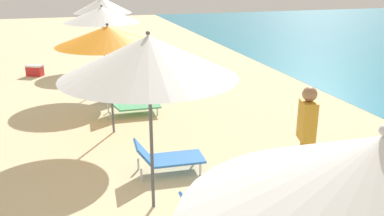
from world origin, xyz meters
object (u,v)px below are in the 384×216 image
Objects in this scene: umbrella_farthest at (102,5)px; person_walking_near at (307,128)px; umbrella_sixth at (102,15)px; umbrella_third at (376,182)px; lounger_fifth_shoreside at (130,104)px; lounger_farthest_inland at (125,64)px; lounger_sixth_shoreside at (118,71)px; lounger_farthest_shoreside at (121,50)px; umbrella_fifth at (108,36)px; umbrella_fourth at (149,57)px; cooler_box at (35,70)px; lounger_fourth_shoreside at (167,157)px; lounger_sixth_inland at (126,87)px.

person_walking_near is at bearing -78.50° from umbrella_farthest.
umbrella_third is at bearing -87.14° from umbrella_sixth.
lounger_farthest_inland is at bearing 84.79° from lounger_fifth_shoreside.
umbrella_third is 13.32m from lounger_farthest_inland.
umbrella_farthest reaches higher than lounger_farthest_inland.
lounger_farthest_shoreside is (0.58, 3.56, 0.08)m from lounger_sixth_shoreside.
lounger_fifth_shoreside is at bearing -86.20° from lounger_farthest_shoreside.
umbrella_fifth is 3.74m from umbrella_sixth.
umbrella_fourth reaches higher than lounger_fifth_shoreside.
umbrella_farthest is at bearing 84.65° from umbrella_sixth.
lounger_farthest_shoreside is at bearing 35.36° from cooler_box.
umbrella_third reaches higher than umbrella_sixth.
umbrella_sixth is 1.71× the size of lounger_sixth_shoreside.
umbrella_third is 1.02× the size of umbrella_farthest.
umbrella_sixth is 1.45× the size of person_walking_near.
umbrella_third reaches higher than lounger_farthest_shoreside.
lounger_farthest_inland is at bearing 88.40° from umbrella_third.
lounger_sixth_shoreside is at bearing 86.59° from umbrella_fourth.
cooler_box is at bearing 110.72° from lounger_fourth_shoreside.
cooler_box is (-2.21, 9.42, -2.13)m from umbrella_fourth.
lounger_farthest_shoreside is 4.02m from cooler_box.
umbrella_third is 14.34m from umbrella_farthest.
cooler_box is (-2.63, 3.58, -0.13)m from lounger_sixth_inland.
lounger_sixth_inland is at bearing -88.76° from umbrella_farthest.
umbrella_sixth reaches higher than lounger_fifth_shoreside.
umbrella_fourth reaches higher than umbrella_farthest.
umbrella_fifth is at bearing -115.17° from lounger_fifth_shoreside.
umbrella_fourth is at bearing -76.80° from cooler_box.
lounger_sixth_inland is at bearing -86.74° from lounger_farthest_shoreside.
umbrella_fifth reaches higher than lounger_fifth_shoreside.
umbrella_sixth is (-0.34, 2.62, 1.96)m from lounger_fifth_shoreside.
umbrella_third is 1.80× the size of lounger_sixth_shoreside.
umbrella_sixth is 0.97× the size of umbrella_farthest.
umbrella_farthest is at bearing 121.66° from lounger_farthest_inland.
umbrella_farthest is at bearing 85.72° from umbrella_fifth.
umbrella_fifth reaches higher than lounger_farthest_inland.
umbrella_fourth is 2.33m from lounger_fourth_shoreside.
umbrella_third is at bearing -89.14° from umbrella_farthest.
person_walking_near reaches higher than lounger_farthest_inland.
umbrella_fifth is at bearing -95.04° from lounger_farthest_inland.
lounger_fourth_shoreside is at bearing -72.30° from cooler_box.
lounger_fourth_shoreside is 0.72× the size of person_walking_near.
umbrella_fourth reaches higher than lounger_farthest_shoreside.
umbrella_third is 10.85m from umbrella_sixth.
umbrella_sixth is at bearing 100.05° from lounger_sixth_inland.
lounger_sixth_shoreside is 2.37× the size of cooler_box.
umbrella_third reaches higher than lounger_fourth_shoreside.
umbrella_farthest is (-0.14, 9.49, 1.95)m from lounger_fourth_shoreside.
umbrella_fourth is 1.92× the size of lounger_fifth_shoreside.
lounger_sixth_inland is (-0.04, 4.80, 0.02)m from lounger_fourth_shoreside.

